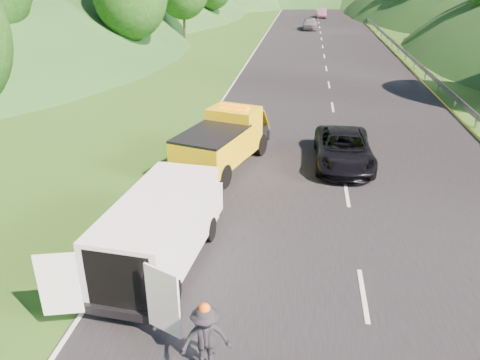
# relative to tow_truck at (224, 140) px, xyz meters

# --- Properties ---
(ground) EXTENTS (320.00, 320.00, 0.00)m
(ground) POSITION_rel_tow_truck_xyz_m (2.00, -6.07, -1.17)
(ground) COLOR #38661E
(ground) RESTS_ON ground
(road_surface) EXTENTS (14.00, 200.00, 0.02)m
(road_surface) POSITION_rel_tow_truck_xyz_m (5.00, 33.93, -1.16)
(road_surface) COLOR black
(road_surface) RESTS_ON ground
(guardrail) EXTENTS (0.06, 140.00, 1.52)m
(guardrail) POSITION_rel_tow_truck_xyz_m (12.30, 46.43, -1.17)
(guardrail) COLOR gray
(guardrail) RESTS_ON ground
(tree_line_left) EXTENTS (14.00, 140.00, 14.00)m
(tree_line_left) POSITION_rel_tow_truck_xyz_m (-17.00, 53.93, -1.17)
(tree_line_left) COLOR #315E1B
(tree_line_left) RESTS_ON ground
(tree_line_right) EXTENTS (14.00, 140.00, 14.00)m
(tree_line_right) POSITION_rel_tow_truck_xyz_m (25.00, 53.93, -1.17)
(tree_line_right) COLOR #315E1B
(tree_line_right) RESTS_ON ground
(tow_truck) EXTENTS (3.53, 5.93, 2.40)m
(tow_truck) POSITION_rel_tow_truck_xyz_m (0.00, 0.00, 0.00)
(tow_truck) COLOR black
(tow_truck) RESTS_ON ground
(white_van) EXTENTS (3.32, 6.29, 2.16)m
(white_van) POSITION_rel_tow_truck_xyz_m (-0.48, -7.40, 0.05)
(white_van) COLOR black
(white_van) RESTS_ON ground
(woman) EXTENTS (0.61, 0.71, 1.66)m
(woman) POSITION_rel_tow_truck_xyz_m (-1.12, -6.06, -1.17)
(woman) COLOR silver
(woman) RESTS_ON ground
(child) EXTENTS (0.55, 0.45, 1.04)m
(child) POSITION_rel_tow_truck_xyz_m (-0.55, -7.46, -1.17)
(child) COLOR tan
(child) RESTS_ON ground
(suitcase) EXTENTS (0.39, 0.26, 0.58)m
(suitcase) POSITION_rel_tow_truck_xyz_m (-1.95, -5.46, -0.89)
(suitcase) COLOR #5E6149
(suitcase) RESTS_ON ground
(passing_suv) EXTENTS (2.40, 5.10, 1.41)m
(passing_suv) POSITION_rel_tow_truck_xyz_m (5.01, 0.82, -1.17)
(passing_suv) COLOR black
(passing_suv) RESTS_ON ground
(dist_car_a) EXTENTS (1.90, 4.73, 1.61)m
(dist_car_a) POSITION_rel_tow_truck_xyz_m (3.58, 48.89, -1.17)
(dist_car_a) COLOR #56555B
(dist_car_a) RESTS_ON ground
(dist_car_b) EXTENTS (1.55, 4.45, 1.47)m
(dist_car_b) POSITION_rel_tow_truck_xyz_m (5.58, 66.09, -1.17)
(dist_car_b) COLOR #694655
(dist_car_b) RESTS_ON ground
(dist_car_c) EXTENTS (1.98, 4.87, 1.41)m
(dist_car_c) POSITION_rel_tow_truck_xyz_m (6.31, 89.48, -1.17)
(dist_car_c) COLOR #9C4E6C
(dist_car_c) RESTS_ON ground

